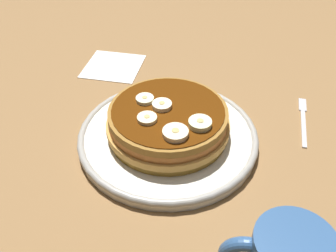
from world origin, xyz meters
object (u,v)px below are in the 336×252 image
(banana_slice_1, at_px, (145,99))
(banana_slice_3, at_px, (200,124))
(banana_slice_4, at_px, (147,119))
(napkin, at_px, (113,66))
(plate, at_px, (168,136))
(banana_slice_2, at_px, (175,133))
(banana_slice_0, at_px, (162,105))
(fork, at_px, (303,118))
(pancake_stack, at_px, (168,121))

(banana_slice_1, distance_m, banana_slice_3, 0.10)
(banana_slice_4, bearing_deg, napkin, -62.71)
(plate, xyz_separation_m, napkin, (0.14, -0.20, -0.01))
(banana_slice_1, relative_size, banana_slice_2, 0.77)
(plate, xyz_separation_m, banana_slice_2, (-0.02, 0.05, 0.05))
(banana_slice_0, bearing_deg, fork, -159.60)
(banana_slice_1, xyz_separation_m, banana_slice_3, (-0.09, 0.05, 0.00))
(plate, relative_size, fork, 2.12)
(banana_slice_4, bearing_deg, banana_slice_1, -74.38)
(banana_slice_2, bearing_deg, napkin, -57.58)
(banana_slice_2, relative_size, fork, 0.27)
(pancake_stack, relative_size, banana_slice_3, 5.86)
(banana_slice_0, distance_m, banana_slice_2, 0.07)
(banana_slice_1, relative_size, banana_slice_3, 0.84)
(plate, height_order, pancake_stack, pancake_stack)
(plate, xyz_separation_m, banana_slice_4, (0.03, 0.03, 0.05))
(banana_slice_2, bearing_deg, banana_slice_4, -30.41)
(banana_slice_4, bearing_deg, plate, -132.05)
(plate, distance_m, napkin, 0.25)
(pancake_stack, relative_size, banana_slice_4, 6.74)
(banana_slice_0, relative_size, banana_slice_2, 0.82)
(napkin, bearing_deg, banana_slice_0, 124.26)
(banana_slice_1, height_order, banana_slice_4, same)
(napkin, bearing_deg, banana_slice_2, 122.42)
(banana_slice_4, xyz_separation_m, napkin, (0.12, -0.23, -0.06))
(banana_slice_1, bearing_deg, banana_slice_3, 152.64)
(plate, bearing_deg, banana_slice_2, 109.02)
(banana_slice_3, bearing_deg, banana_slice_1, -27.36)
(pancake_stack, height_order, banana_slice_3, banana_slice_3)
(banana_slice_2, height_order, napkin, banana_slice_2)
(plate, bearing_deg, napkin, -54.54)
(pancake_stack, bearing_deg, banana_slice_4, 49.32)
(banana_slice_1, bearing_deg, plate, 156.89)
(napkin, relative_size, fork, 0.84)
(banana_slice_4, bearing_deg, pancake_stack, -130.68)
(banana_slice_0, height_order, napkin, banana_slice_0)
(banana_slice_0, relative_size, fork, 0.22)
(plate, height_order, banana_slice_1, banana_slice_1)
(banana_slice_1, bearing_deg, pancake_stack, 157.97)
(banana_slice_1, xyz_separation_m, napkin, (0.11, -0.19, -0.06))
(banana_slice_2, relative_size, banana_slice_4, 1.25)
(banana_slice_2, height_order, banana_slice_4, banana_slice_2)
(pancake_stack, bearing_deg, banana_slice_2, 109.04)
(pancake_stack, height_order, banana_slice_4, banana_slice_4)
(banana_slice_2, distance_m, fork, 0.25)
(banana_slice_2, distance_m, napkin, 0.31)
(plate, distance_m, banana_slice_0, 0.06)
(plate, height_order, banana_slice_2, banana_slice_2)
(pancake_stack, bearing_deg, banana_slice_0, -23.42)
(banana_slice_3, bearing_deg, pancake_stack, -31.07)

